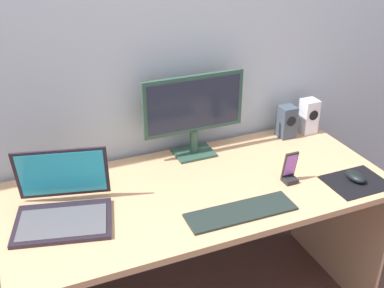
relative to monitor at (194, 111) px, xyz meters
The scene contains 10 objects.
wall_back 0.34m from the monitor, 124.40° to the left, with size 6.00×0.04×2.50m, color #9FAEB7.
desk 0.46m from the monitor, 107.40° to the right, with size 1.58×0.71×0.72m.
monitor is the anchor object (origin of this frame).
speaker_right 0.63m from the monitor, ahead, with size 0.08×0.08×0.17m.
speaker_near_monitor 0.51m from the monitor, ahead, with size 0.08×0.08×0.16m.
laptop 0.71m from the monitor, 158.02° to the right, with size 0.41×0.37×0.24m.
keyboard_external 0.54m from the monitor, 91.80° to the right, with size 0.43×0.13×0.01m, color black.
mousepad 0.75m from the monitor, 42.72° to the right, with size 0.25×0.20×0.00m, color black.
mouse 0.74m from the monitor, 41.71° to the right, with size 0.06×0.10×0.04m, color black.
phone_in_dock 0.49m from the monitor, 53.62° to the right, with size 0.06×0.06×0.14m.
Camera 1 is at (-0.66, -1.49, 1.78)m, focal length 43.82 mm.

